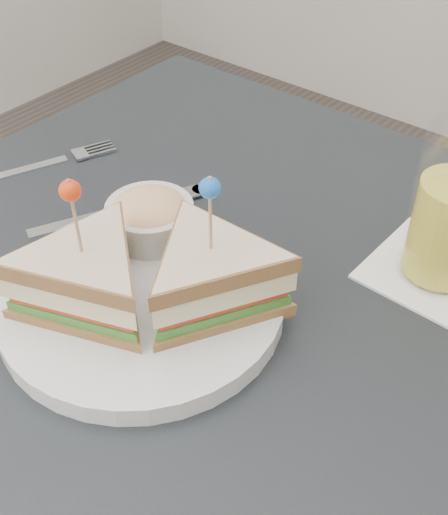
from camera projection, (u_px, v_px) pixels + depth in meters
table at (210, 350)px, 0.67m from camera, size 0.80×0.80×0.75m
plate_meal at (147, 276)px, 0.58m from camera, size 0.32×0.31×0.16m
cutlery_fork at (53, 162)px, 0.80m from camera, size 0.08×0.17×0.01m
cutlery_knife at (114, 213)px, 0.72m from camera, size 0.11×0.20×0.01m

